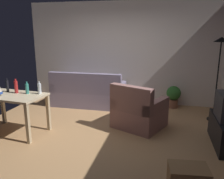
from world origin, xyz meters
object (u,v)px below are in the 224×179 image
object	(u,v)px
storage_box	(188,178)
bottle_red	(16,87)
armchair	(138,112)
desk	(13,100)
potted_plant	(173,95)
bottle_clear	(39,88)
couch	(88,94)
bottle_tall	(27,88)
torchiere_lamp	(220,56)
bottle_dark	(7,86)

from	to	relation	value
storage_box	bottle_red	world-z (taller)	bottle_red
armchair	bottle_red	world-z (taller)	bottle_red
desk	potted_plant	distance (m)	3.80
bottle_clear	potted_plant	bearing A→B (deg)	39.32
couch	bottle_tall	xyz separation A→B (m)	(-0.60, -1.81, 0.56)
couch	potted_plant	xyz separation A→B (m)	(2.19, 0.31, 0.02)
storage_box	bottle_clear	xyz separation A→B (m)	(-2.66, 1.19, 0.72)
torchiere_lamp	armchair	distance (m)	2.08
armchair	bottle_red	size ratio (longest dim) A/B	4.19
couch	storage_box	world-z (taller)	couch
potted_plant	armchair	distance (m)	1.64
desk	bottle_tall	distance (m)	0.35
desk	storage_box	bearing A→B (deg)	-12.00
couch	torchiere_lamp	size ratio (longest dim) A/B	1.03
torchiere_lamp	desk	world-z (taller)	torchiere_lamp
storage_box	bottle_clear	world-z (taller)	bottle_clear
torchiere_lamp	potted_plant	xyz separation A→B (m)	(-0.86, 0.69, -1.08)
bottle_tall	couch	bearing A→B (deg)	71.69
potted_plant	bottle_dark	distance (m)	3.90
torchiere_lamp	bottle_red	bearing A→B (deg)	-159.67
bottle_tall	potted_plant	bearing A→B (deg)	37.30
torchiere_lamp	armchair	bearing A→B (deg)	-153.81
bottle_red	desk	bearing A→B (deg)	-94.32
desk	potted_plant	bearing A→B (deg)	42.59
potted_plant	desk	bearing A→B (deg)	-143.33
storage_box	torchiere_lamp	bearing A→B (deg)	73.88
desk	storage_box	world-z (taller)	desk
bottle_dark	bottle_tall	distance (m)	0.46
storage_box	bottle_red	xyz separation A→B (m)	(-3.13, 1.15, 0.73)
torchiere_lamp	bottle_tall	bearing A→B (deg)	-158.53
armchair	bottle_red	distance (m)	2.45
potted_plant	bottle_tall	world-z (taller)	bottle_tall
armchair	bottle_tall	world-z (taller)	bottle_tall
desk	armchair	xyz separation A→B (m)	(2.30, 0.79, -0.33)
storage_box	bottle_dark	bearing A→B (deg)	160.45
desk	bottle_red	xyz separation A→B (m)	(0.01, 0.13, 0.23)
desk	torchiere_lamp	bearing A→B (deg)	27.86
potted_plant	bottle_red	world-z (taller)	bottle_red
bottle_red	torchiere_lamp	bearing A→B (deg)	20.33
storage_box	bottle_tall	xyz separation A→B (m)	(-2.90, 1.15, 0.71)
armchair	couch	bearing A→B (deg)	-14.11
bottle_clear	bottle_dark	bearing A→B (deg)	179.45
torchiere_lamp	potted_plant	distance (m)	1.54
bottle_red	potted_plant	bearing A→B (deg)	35.15
couch	desk	xyz separation A→B (m)	(-0.84, -1.95, 0.34)
desk	armchair	distance (m)	2.45
storage_box	bottle_red	size ratio (longest dim) A/B	1.73
couch	bottle_clear	world-z (taller)	bottle_clear
bottle_dark	torchiere_lamp	bearing A→B (deg)	18.71
torchiere_lamp	bottle_clear	size ratio (longest dim) A/B	7.44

